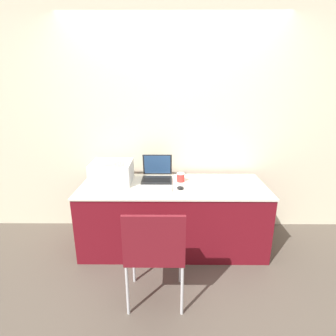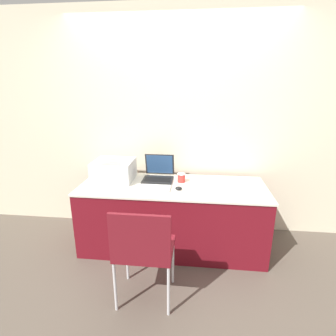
{
  "view_description": "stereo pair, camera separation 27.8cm",
  "coord_description": "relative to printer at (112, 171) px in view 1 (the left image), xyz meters",
  "views": [
    {
      "loc": [
        -0.04,
        -2.25,
        1.74
      ],
      "look_at": [
        -0.05,
        0.41,
        0.91
      ],
      "focal_mm": 28.0,
      "sensor_mm": 36.0,
      "label": 1
    },
    {
      "loc": [
        0.24,
        -2.24,
        1.74
      ],
      "look_at": [
        -0.05,
        0.41,
        0.91
      ],
      "focal_mm": 28.0,
      "sensor_mm": 36.0,
      "label": 2
    }
  ],
  "objects": [
    {
      "name": "ground_plane",
      "position": [
        0.67,
        -0.46,
        -0.85
      ],
      "size": [
        14.0,
        14.0,
        0.0
      ],
      "primitive_type": "plane",
      "color": "brown"
    },
    {
      "name": "wall_back",
      "position": [
        0.67,
        0.4,
        0.45
      ],
      "size": [
        8.0,
        0.05,
        2.6
      ],
      "color": "beige",
      "rests_on": "ground_plane"
    },
    {
      "name": "table",
      "position": [
        0.67,
        -0.1,
        -0.49
      ],
      "size": [
        1.98,
        0.76,
        0.73
      ],
      "color": "maroon",
      "rests_on": "ground_plane"
    },
    {
      "name": "printer",
      "position": [
        0.0,
        0.0,
        0.0
      ],
      "size": [
        0.43,
        0.4,
        0.23
      ],
      "color": "silver",
      "rests_on": "table"
    },
    {
      "name": "laptop_left",
      "position": [
        0.49,
        0.08,
        -0.06
      ],
      "size": [
        0.33,
        0.33,
        0.27
      ],
      "color": "black",
      "rests_on": "table"
    },
    {
      "name": "external_keyboard",
      "position": [
        0.47,
        -0.22,
        -0.11
      ],
      "size": [
        0.37,
        0.16,
        0.02
      ],
      "color": "silver",
      "rests_on": "table"
    },
    {
      "name": "coffee_cup",
      "position": [
        0.76,
        0.02,
        -0.07
      ],
      "size": [
        0.09,
        0.09,
        0.1
      ],
      "color": "red",
      "rests_on": "table"
    },
    {
      "name": "mouse",
      "position": [
        0.74,
        -0.22,
        -0.1
      ],
      "size": [
        0.07,
        0.05,
        0.04
      ],
      "color": "black",
      "rests_on": "table"
    },
    {
      "name": "chair",
      "position": [
        0.52,
        -0.95,
        -0.32
      ],
      "size": [
        0.46,
        0.4,
        0.87
      ],
      "color": "maroon",
      "rests_on": "ground_plane"
    }
  ]
}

